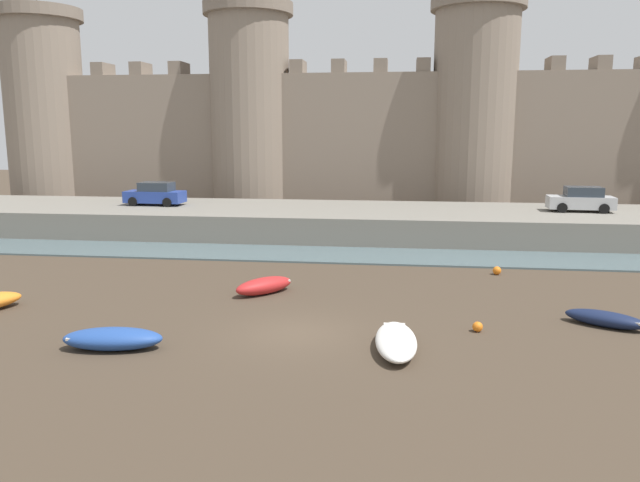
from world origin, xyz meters
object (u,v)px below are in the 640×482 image
rowboat_foreground_right (605,319)px  rowboat_foreground_left (113,338)px  mooring_buoy_off_centre (497,271)px  car_quay_east (155,194)px  rowboat_midflat_left (396,341)px  rowboat_near_channel_left (264,285)px  car_quay_centre_west (581,200)px  mooring_buoy_near_channel (478,327)px

rowboat_foreground_right → rowboat_foreground_left: bearing=-164.7°
mooring_buoy_off_centre → rowboat_foreground_left: bearing=-138.5°
rowboat_foreground_right → car_quay_east: (-24.72, 18.96, 2.26)m
rowboat_midflat_left → rowboat_near_channel_left: 8.59m
rowboat_foreground_right → car_quay_centre_west: bearing=77.8°
car_quay_east → rowboat_foreground_right: bearing=-37.5°
car_quay_east → mooring_buoy_off_centre: bearing=-26.7°
rowboat_foreground_right → rowboat_midflat_left: 8.32m
rowboat_foreground_right → rowboat_near_channel_left: (-13.37, 2.89, 0.08)m
rowboat_foreground_right → mooring_buoy_off_centre: rowboat_foreground_right is taller
mooring_buoy_off_centre → car_quay_centre_west: car_quay_centre_west is taller
car_quay_east → car_quay_centre_west: same height
rowboat_midflat_left → mooring_buoy_near_channel: bearing=37.8°
mooring_buoy_off_centre → rowboat_midflat_left: bearing=-113.2°
rowboat_foreground_right → rowboat_near_channel_left: rowboat_near_channel_left is taller
rowboat_near_channel_left → mooring_buoy_off_centre: bearing=25.2°
rowboat_midflat_left → car_quay_centre_west: 25.62m
mooring_buoy_off_centre → car_quay_centre_west: size_ratio=0.10×
rowboat_foreground_right → car_quay_centre_west: (4.17, 19.21, 2.26)m
rowboat_foreground_right → car_quay_centre_west: car_quay_centre_west is taller
car_quay_centre_west → mooring_buoy_near_channel: bearing=-113.5°
rowboat_midflat_left → rowboat_foreground_right: bearing=24.5°
rowboat_midflat_left → car_quay_centre_west: car_quay_centre_west is taller
car_quay_centre_west → mooring_buoy_off_centre: bearing=-121.3°
rowboat_midflat_left → mooring_buoy_near_channel: 3.64m
rowboat_foreground_left → mooring_buoy_off_centre: rowboat_foreground_left is taller
rowboat_near_channel_left → rowboat_midflat_left: bearing=-47.6°
rowboat_near_channel_left → mooring_buoy_off_centre: 11.78m
rowboat_foreground_left → car_quay_centre_west: size_ratio=0.81×
rowboat_foreground_left → rowboat_midflat_left: 9.29m
rowboat_foreground_left → rowboat_near_channel_left: bearing=65.4°
rowboat_foreground_left → car_quay_centre_west: bearing=48.6°
rowboat_near_channel_left → rowboat_foreground_right: bearing=-12.2°
rowboat_foreground_right → mooring_buoy_near_channel: (-4.70, -1.22, -0.12)m
rowboat_midflat_left → car_quay_east: (-17.14, 22.41, 2.24)m
rowboat_foreground_right → mooring_buoy_off_centre: 8.35m
rowboat_foreground_left → car_quay_east: size_ratio=0.81×
rowboat_foreground_right → rowboat_near_channel_left: bearing=167.8°
rowboat_foreground_left → car_quay_east: (-7.92, 23.54, 2.18)m
rowboat_near_channel_left → car_quay_east: size_ratio=0.67×
rowboat_foreground_right → car_quay_east: 31.23m
mooring_buoy_near_channel → car_quay_east: bearing=134.8°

